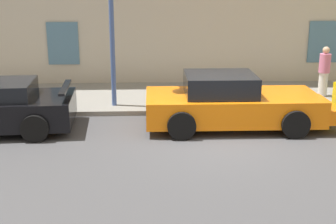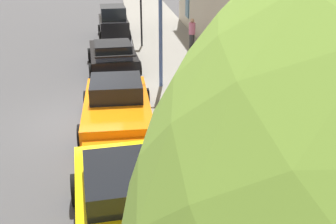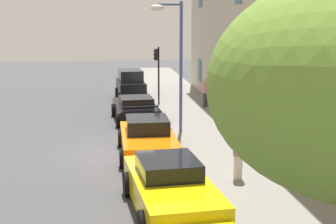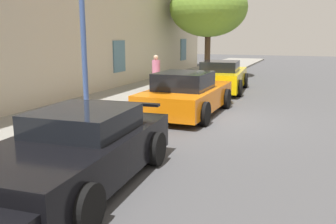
{
  "view_description": "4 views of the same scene",
  "coord_description": "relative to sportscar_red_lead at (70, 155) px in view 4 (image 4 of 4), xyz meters",
  "views": [
    {
      "loc": [
        -1.7,
        -10.41,
        3.74
      ],
      "look_at": [
        -1.19,
        0.93,
        0.46
      ],
      "focal_mm": 48.57,
      "sensor_mm": 36.0,
      "label": 1
    },
    {
      "loc": [
        12.4,
        1.11,
        5.42
      ],
      "look_at": [
        1.81,
        2.53,
        0.92
      ],
      "focal_mm": 43.3,
      "sensor_mm": 36.0,
      "label": 2
    },
    {
      "loc": [
        18.29,
        -0.43,
        5.3
      ],
      "look_at": [
        -0.96,
        2.05,
        1.4
      ],
      "focal_mm": 51.37,
      "sensor_mm": 36.0,
      "label": 3
    },
    {
      "loc": [
        -10.9,
        -2.72,
        2.57
      ],
      "look_at": [
        -1.56,
        0.95,
        0.47
      ],
      "focal_mm": 38.99,
      "sensor_mm": 36.0,
      "label": 4
    }
  ],
  "objects": [
    {
      "name": "sidewalk",
      "position": [
        6.01,
        3.07,
        -0.51
      ],
      "size": [
        60.0,
        3.81,
        0.14
      ],
      "primitive_type": "cube",
      "color": "gray",
      "rests_on": "ground"
    },
    {
      "name": "tree_near_kerb",
      "position": [
        17.49,
        2.44,
        3.65
      ],
      "size": [
        4.76,
        4.76,
        5.87
      ],
      "color": "#473323",
      "rests_on": "sidewalk"
    },
    {
      "name": "sportscar_red_lead",
      "position": [
        0.0,
        0.0,
        0.0
      ],
      "size": [
        4.86,
        2.43,
        1.28
      ],
      "color": "black",
      "rests_on": "ground"
    },
    {
      "name": "pedestrian_admiring",
      "position": [
        9.95,
        2.7,
        0.37
      ],
      "size": [
        0.43,
        0.43,
        1.61
      ],
      "color": "silver",
      "rests_on": "sidewalk"
    },
    {
      "name": "sportscar_white_middle",
      "position": [
        12.19,
        0.26,
        0.06
      ],
      "size": [
        5.26,
        2.52,
        1.43
      ],
      "color": "yellow",
      "rests_on": "ground"
    },
    {
      "name": "ground_plane",
      "position": [
        6.01,
        -0.99,
        -0.58
      ],
      "size": [
        80.0,
        80.0,
        0.0
      ],
      "primitive_type": "plane",
      "color": "#444447"
    },
    {
      "name": "sportscar_yellow_flank",
      "position": [
        6.66,
        0.09,
        0.04
      ],
      "size": [
        4.94,
        2.27,
        1.42
      ],
      "color": "orange",
      "rests_on": "ground"
    }
  ]
}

